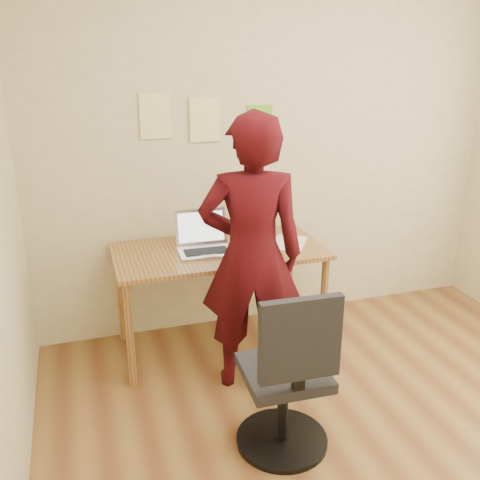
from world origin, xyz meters
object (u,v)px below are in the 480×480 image
object	(u,v)px
laptop	(204,243)
person	(251,256)
office_chair	(288,384)
phone	(272,253)
desk	(219,261)

from	to	relation	value
laptop	person	distance (m)	0.50
office_chair	phone	bearing A→B (deg)	76.72
phone	office_chair	bearing A→B (deg)	-132.30
desk	phone	world-z (taller)	phone
laptop	office_chair	bearing A→B (deg)	-79.65
laptop	office_chair	size ratio (longest dim) A/B	0.38
desk	office_chair	world-z (taller)	office_chair
desk	laptop	distance (m)	0.17
phone	desk	bearing A→B (deg)	121.61
phone	person	distance (m)	0.37
office_chair	person	xyz separation A→B (m)	(0.02, 0.66, 0.45)
desk	person	bearing A→B (deg)	-80.64
laptop	phone	distance (m)	0.45
phone	office_chair	distance (m)	1.03
person	laptop	bearing A→B (deg)	-55.47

